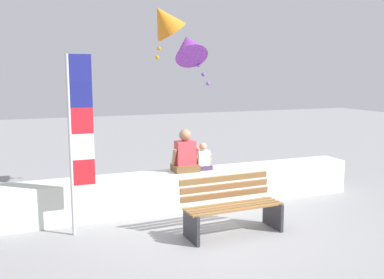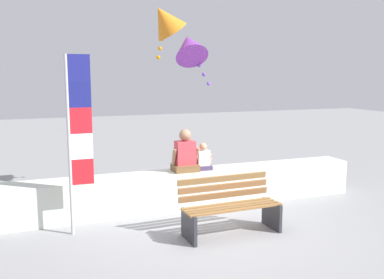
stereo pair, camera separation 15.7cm
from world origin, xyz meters
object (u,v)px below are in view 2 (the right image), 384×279
park_bench (230,207)px  flag_banner (76,131)px  person_adult (185,155)px  person_child (203,159)px  kite_orange (165,20)px  kite_purple (190,47)px

park_bench → flag_banner: bearing=159.9°
park_bench → person_adult: bearing=97.4°
person_child → flag_banner: bearing=-163.5°
flag_banner → person_child: bearing=16.5°
person_adult → kite_orange: kite_orange is taller
flag_banner → person_adult: bearing=19.3°
person_adult → flag_banner: (-2.03, -0.71, 0.64)m
kite_orange → flag_banner: bearing=-140.1°
kite_purple → flag_banner: bearing=-152.4°
person_child → person_adult: bearing=-179.9°
person_child → kite_purple: kite_purple is taller
flag_banner → kite_purple: size_ratio=2.39×
kite_purple → park_bench: bearing=-92.1°
person_adult → person_child: person_adult is taller
person_adult → person_child: (0.37, 0.00, -0.11)m
kite_purple → kite_orange: bearing=130.3°
person_child → flag_banner: size_ratio=0.19×
park_bench → person_child: size_ratio=3.08×
flag_banner → kite_purple: bearing=27.6°
kite_orange → person_adult: bearing=-84.6°
person_adult → park_bench: bearing=-82.6°
person_adult → flag_banner: 2.25m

